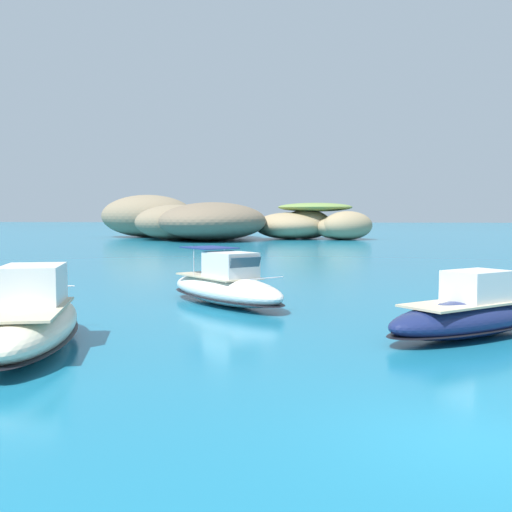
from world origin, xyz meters
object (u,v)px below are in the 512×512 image
object	(u,v)px
motorboat_navy	(470,315)
motorboat_white	(226,287)
motorboat_cream	(31,321)
islet_large	(186,221)
islet_small	(314,223)

from	to	relation	value
motorboat_navy	motorboat_white	bearing A→B (deg)	144.88
motorboat_white	motorboat_cream	xyz separation A→B (m)	(-3.83, -7.90, 0.03)
motorboat_navy	motorboat_cream	xyz separation A→B (m)	(-11.36, -2.60, 0.09)
islet_large	islet_small	distance (m)	16.60
motorboat_cream	islet_large	bearing A→B (deg)	98.23
islet_large	islet_small	world-z (taller)	islet_large
islet_small	motorboat_white	distance (m)	57.16
islet_large	islet_small	size ratio (longest dim) A/B	1.43
islet_large	motorboat_white	size ratio (longest dim) A/B	4.04
islet_large	motorboat_cream	size ratio (longest dim) A/B	3.47
islet_small	motorboat_white	world-z (taller)	islet_small
islet_small	motorboat_white	bearing A→B (deg)	-93.36
islet_small	islet_large	bearing A→B (deg)	179.22
islet_small	motorboat_navy	distance (m)	62.50
motorboat_cream	motorboat_white	bearing A→B (deg)	64.15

